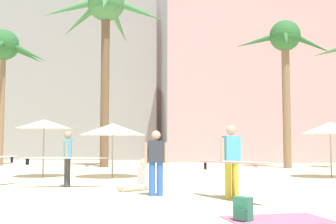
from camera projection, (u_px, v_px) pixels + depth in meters
The scene contains 13 objects.
hotel_pink at pixel (282, 83), 33.48m from camera, with size 17.57×8.87×12.27m, color pink.
palm_tree_far_left at pixel (3, 51), 25.96m from camera, with size 5.69×5.51×8.36m.
palm_tree_left at pixel (105, 16), 24.53m from camera, with size 7.11×7.04×10.66m.
palm_tree_center at pixel (285, 49), 23.45m from camera, with size 5.58×5.54×8.20m.
cafe_umbrella_0 at pixel (330, 128), 16.63m from camera, with size 2.25×2.25×2.19m.
cafe_umbrella_3 at pixel (44, 124), 16.88m from camera, with size 2.20×2.20×2.30m.
cafe_umbrella_4 at pixel (113, 129), 16.76m from camera, with size 2.64×2.64×2.14m.
beach_towel at pixel (277, 220), 7.41m from camera, with size 1.76×1.07×0.01m, color #EF6684.
backpack at pixel (243, 210), 7.28m from camera, with size 0.35×0.35×0.42m.
person_mid_center at pixel (66, 157), 12.98m from camera, with size 2.74×1.04×1.73m.
person_near_right at pixel (139, 179), 12.13m from camera, with size 0.93×0.93×0.90m.
person_far_right at pixel (232, 160), 10.13m from camera, with size 1.87×2.39×1.79m.
person_mid_left at pixel (156, 160), 10.87m from camera, with size 0.61×0.27×1.68m.
Camera 1 is at (1.21, -5.47, 1.35)m, focal length 45.08 mm.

